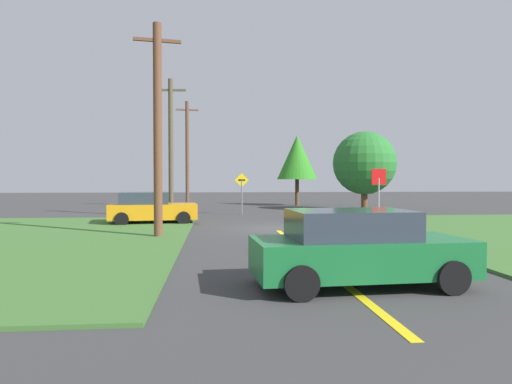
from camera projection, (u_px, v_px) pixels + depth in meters
The scene contains 12 objects.
ground_plane at pixel (275, 228), 21.31m from camera, with size 120.00×120.00×0.00m, color #393939.
grass_verge_left at pixel (15, 242), 16.45m from camera, with size 12.00×20.00×0.08m, color #3E6C2F.
lane_stripe_center at pixel (312, 257), 13.35m from camera, with size 0.20×14.00×0.01m, color yellow.
stop_sign at pixel (379, 187), 20.77m from camera, with size 0.70×0.14×2.74m.
parked_car_near_building at pixel (151, 208), 23.40m from camera, with size 4.54×2.53×1.62m.
car_behind_on_main_road at pixel (357, 248), 9.72m from camera, with size 4.61×2.39×1.62m.
utility_pole_near at pixel (158, 129), 17.68m from camera, with size 1.80×0.41×8.22m.
utility_pole_mid at pixel (171, 146), 27.41m from camera, with size 1.80×0.29×8.21m.
utility_pole_far at pixel (187, 153), 37.20m from camera, with size 1.80×0.35×8.54m.
direction_sign at pixel (242, 189), 29.60m from camera, with size 0.91×0.08×2.67m.
oak_tree_left at pixel (297, 157), 39.86m from camera, with size 3.47×3.47×6.09m.
pine_tree_center at pixel (365, 163), 33.45m from camera, with size 4.57×4.57×5.73m.
Camera 1 is at (-2.79, -21.10, 2.26)m, focal length 32.42 mm.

